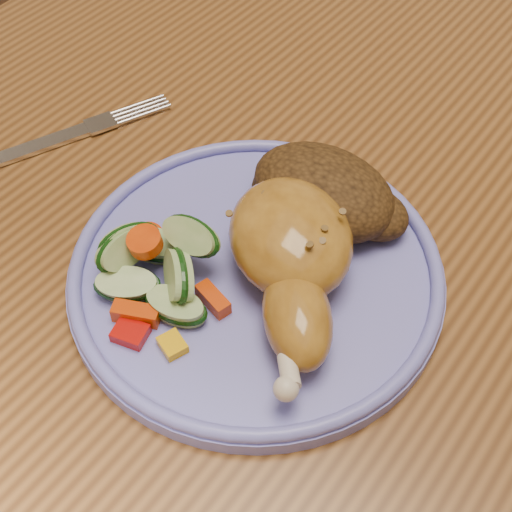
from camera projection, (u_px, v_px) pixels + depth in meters
name	position (u px, v px, depth m)	size (l,w,h in m)	color
ground	(323.00, 510.00, 1.15)	(4.00, 4.00, 0.00)	#50311B
dining_table	(378.00, 246.00, 0.64)	(0.90, 1.40, 0.75)	brown
plate	(256.00, 275.00, 0.50)	(0.26, 0.26, 0.01)	#6C6CC9
plate_rim	(256.00, 265.00, 0.49)	(0.26, 0.26, 0.01)	#6C6CC9
chicken_leg	(292.00, 255.00, 0.47)	(0.15, 0.16, 0.05)	#AC7524
rice_pilaf	(326.00, 194.00, 0.52)	(0.12, 0.08, 0.05)	#432A10
vegetable_pile	(154.00, 265.00, 0.48)	(0.11, 0.10, 0.05)	#A50A05
fork	(51.00, 141.00, 0.60)	(0.08, 0.17, 0.00)	silver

